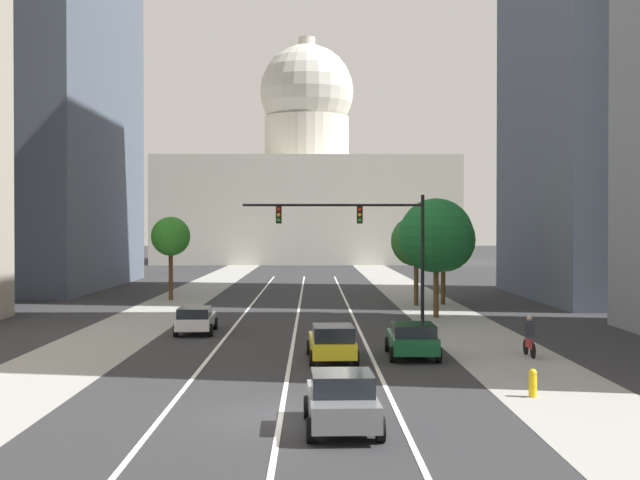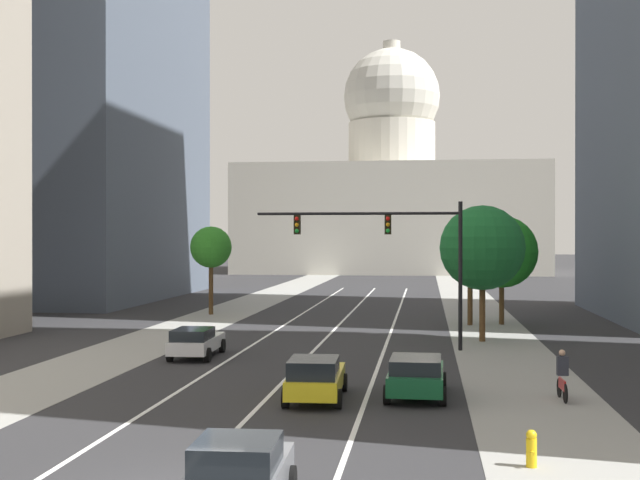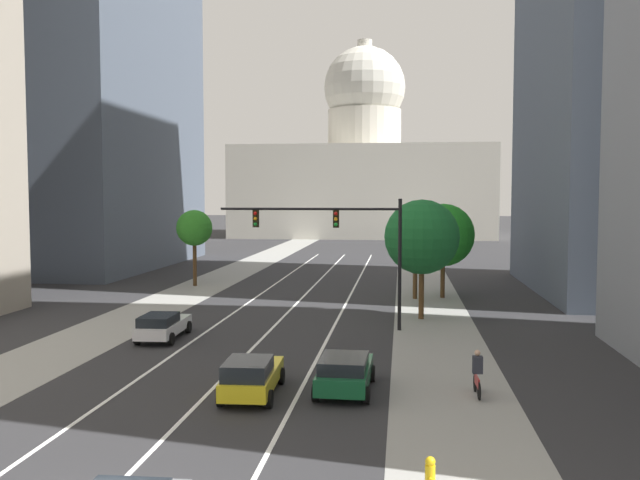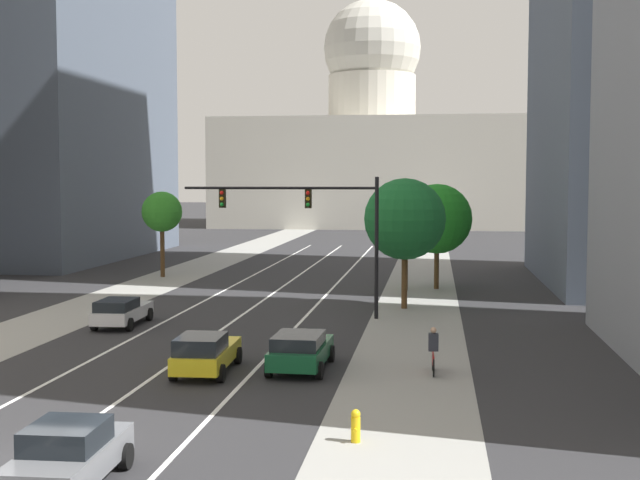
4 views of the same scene
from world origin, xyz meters
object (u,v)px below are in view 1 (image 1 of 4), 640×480
at_px(capitol_building, 307,192).
at_px(street_tree_near_right, 443,240).
at_px(car_yellow, 332,342).
at_px(fire_hydrant, 533,383).
at_px(car_green, 412,339).
at_px(street_tree_mid_right, 416,241).
at_px(traffic_signal_mast, 365,231).
at_px(street_tree_mid_left, 171,237).
at_px(cyclist, 529,337).
at_px(car_white, 196,319).
at_px(street_tree_far_right, 436,236).
at_px(car_gray, 342,400).

relative_size(capitol_building, street_tree_near_right, 6.72).
bearing_deg(car_yellow, fire_hydrant, -141.66).
bearing_deg(car_green, car_yellow, 108.12).
bearing_deg(capitol_building, street_tree_mid_right, -84.08).
bearing_deg(traffic_signal_mast, street_tree_near_right, 62.97).
relative_size(car_yellow, street_tree_mid_right, 0.72).
height_order(car_green, car_yellow, car_yellow).
height_order(car_green, street_tree_mid_left, street_tree_mid_left).
relative_size(capitol_building, traffic_signal_mast, 4.54).
distance_m(fire_hydrant, cyclist, 8.61).
distance_m(capitol_building, traffic_signal_mast, 90.09).
height_order(capitol_building, car_white, capitol_building).
bearing_deg(car_white, street_tree_far_right, -62.98).
xyz_separation_m(capitol_building, car_green, (5.06, -101.74, -10.56)).
distance_m(car_gray, fire_hydrant, 7.53).
bearing_deg(traffic_signal_mast, car_green, -84.26).
relative_size(traffic_signal_mast, street_tree_mid_left, 1.62).
xyz_separation_m(traffic_signal_mast, street_tree_mid_left, (-13.58, 16.29, -0.51)).
bearing_deg(street_tree_mid_right, street_tree_mid_left, 165.05).
bearing_deg(capitol_building, car_green, -87.15).
bearing_deg(car_yellow, street_tree_mid_right, -16.92).
height_order(car_gray, street_tree_mid_right, street_tree_mid_right).
relative_size(car_white, street_tree_far_right, 0.63).
height_order(car_yellow, fire_hydrant, car_yellow).
height_order(traffic_signal_mast, street_tree_mid_left, traffic_signal_mast).
distance_m(car_green, fire_hydrant, 8.75).
xyz_separation_m(capitol_building, fire_hydrant, (7.90, -110.01, -10.86)).
bearing_deg(street_tree_mid_left, fire_hydrant, -64.22).
bearing_deg(car_gray, cyclist, -35.22).
bearing_deg(car_gray, car_white, 16.20).
xyz_separation_m(capitol_building, car_yellow, (1.70, -102.76, -10.54)).
bearing_deg(fire_hydrant, car_white, 128.39).
xyz_separation_m(car_gray, car_yellow, (0.01, 11.49, -0.00)).
relative_size(car_gray, car_white, 0.89).
xyz_separation_m(capitol_building, street_tree_mid_right, (8.12, -78.28, -6.84)).
bearing_deg(street_tree_mid_right, street_tree_near_right, 20.20).
distance_m(car_gray, traffic_signal_mast, 24.95).
distance_m(car_gray, car_green, 12.96).
distance_m(capitol_building, fire_hydrant, 110.82).
bearing_deg(street_tree_near_right, cyclist, -90.37).
bearing_deg(cyclist, capitol_building, 3.69).
bearing_deg(street_tree_mid_left, car_gray, -74.36).
height_order(car_green, car_white, car_green).
distance_m(traffic_signal_mast, cyclist, 14.04).
bearing_deg(street_tree_near_right, street_tree_mid_right, -159.80).
relative_size(capitol_building, fire_hydrant, 50.49).
relative_size(car_green, street_tree_mid_right, 0.68).
xyz_separation_m(car_gray, fire_hydrant, (6.21, 4.25, -0.32)).
bearing_deg(traffic_signal_mast, car_white, -156.64).
xyz_separation_m(fire_hydrant, street_tree_far_right, (0.44, 23.83, 4.47)).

